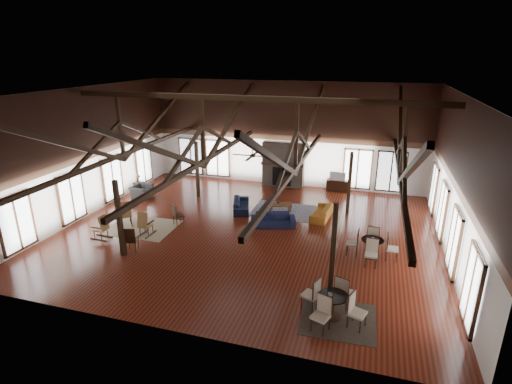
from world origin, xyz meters
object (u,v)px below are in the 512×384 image
(armchair, at_px, (142,192))
(tv_console, at_px, (337,185))
(sofa_navy_front, at_px, (273,220))
(sofa_navy_left, at_px, (241,205))
(coffee_table, at_px, (280,205))
(sofa_orange, at_px, (322,212))
(cafe_table_far, at_px, (372,245))
(cafe_table_near, at_px, (333,302))

(armchair, bearing_deg, tv_console, -65.68)
(sofa_navy_front, height_order, sofa_navy_left, sofa_navy_front)
(sofa_navy_left, xyz_separation_m, tv_console, (4.28, 4.45, 0.02))
(coffee_table, bearing_deg, sofa_navy_front, -106.91)
(coffee_table, bearing_deg, armchair, 162.04)
(sofa_navy_left, bearing_deg, armchair, 71.20)
(coffee_table, distance_m, tv_console, 4.78)
(sofa_orange, distance_m, coffee_table, 2.05)
(sofa_navy_left, distance_m, cafe_table_far, 7.11)
(coffee_table, distance_m, cafe_table_far, 5.62)
(armchair, xyz_separation_m, cafe_table_near, (11.07, -7.51, 0.18))
(sofa_navy_front, height_order, coffee_table, sofa_navy_front)
(sofa_navy_front, relative_size, sofa_orange, 1.04)
(sofa_navy_front, bearing_deg, sofa_navy_left, 126.39)
(armchair, xyz_separation_m, tv_console, (10.01, 4.32, -0.05))
(cafe_table_far, bearing_deg, coffee_table, 141.94)
(coffee_table, height_order, armchair, armchair)
(coffee_table, relative_size, cafe_table_far, 0.64)
(sofa_navy_front, height_order, cafe_table_near, cafe_table_near)
(cafe_table_far, relative_size, tv_console, 1.62)
(sofa_navy_left, xyz_separation_m, cafe_table_near, (5.34, -7.37, 0.25))
(sofa_navy_left, height_order, cafe_table_far, cafe_table_far)
(sofa_navy_front, relative_size, coffee_table, 1.62)
(armchair, bearing_deg, sofa_navy_front, -100.57)
(tv_console, bearing_deg, cafe_table_far, -74.77)
(sofa_navy_front, height_order, armchair, armchair)
(sofa_orange, bearing_deg, cafe_table_near, 15.54)
(sofa_navy_left, bearing_deg, coffee_table, -99.00)
(sofa_orange, relative_size, tv_console, 1.61)
(sofa_navy_front, distance_m, tv_console, 6.33)
(cafe_table_near, relative_size, tv_console, 1.70)
(cafe_table_near, bearing_deg, sofa_navy_front, 119.44)
(sofa_navy_left, relative_size, cafe_table_near, 0.93)
(coffee_table, distance_m, cafe_table_near, 8.38)
(armchair, xyz_separation_m, cafe_table_far, (12.09, -3.31, 0.16))
(sofa_orange, height_order, cafe_table_far, cafe_table_far)
(cafe_table_near, bearing_deg, cafe_table_far, 76.37)
(cafe_table_far, xyz_separation_m, tv_console, (-2.08, 7.63, -0.21))
(armchair, bearing_deg, cafe_table_near, -123.12)
(sofa_navy_left, relative_size, coffee_table, 1.52)
(sofa_orange, xyz_separation_m, coffee_table, (-2.05, 0.11, 0.09))
(cafe_table_far, bearing_deg, cafe_table_near, -103.63)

